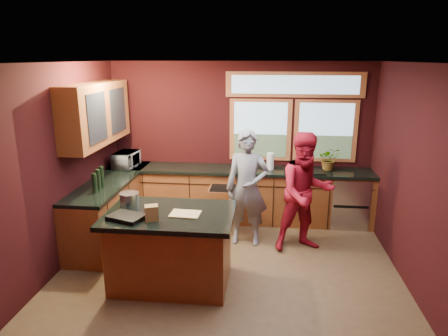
% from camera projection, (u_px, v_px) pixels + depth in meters
% --- Properties ---
extents(floor, '(4.50, 4.50, 0.00)m').
position_uv_depth(floor, '(229.00, 268.00, 5.42)').
color(floor, brown).
rests_on(floor, ground).
extents(room_shell, '(4.52, 4.02, 2.71)m').
position_uv_depth(room_shell, '(187.00, 132.00, 5.31)').
color(room_shell, black).
rests_on(room_shell, ground).
extents(back_counter, '(4.50, 0.64, 0.93)m').
position_uv_depth(back_counter, '(250.00, 195.00, 6.90)').
color(back_counter, brown).
rests_on(back_counter, floor).
extents(left_counter, '(0.64, 2.30, 0.93)m').
position_uv_depth(left_counter, '(112.00, 207.00, 6.31)').
color(left_counter, brown).
rests_on(left_counter, floor).
extents(island, '(1.55, 1.05, 0.95)m').
position_uv_depth(island, '(171.00, 248.00, 4.95)').
color(island, brown).
rests_on(island, floor).
extents(person_grey, '(0.66, 0.45, 1.75)m').
position_uv_depth(person_grey, '(247.00, 188.00, 5.94)').
color(person_grey, slate).
rests_on(person_grey, floor).
extents(person_red, '(1.01, 0.89, 1.76)m').
position_uv_depth(person_red, '(306.00, 193.00, 5.73)').
color(person_red, '#A41325').
rests_on(person_red, floor).
extents(microwave, '(0.38, 0.52, 0.27)m').
position_uv_depth(microwave, '(126.00, 160.00, 6.83)').
color(microwave, '#999999').
rests_on(microwave, left_counter).
extents(potted_plant, '(0.35, 0.30, 0.39)m').
position_uv_depth(potted_plant, '(329.00, 159.00, 6.64)').
color(potted_plant, '#999999').
rests_on(potted_plant, back_counter).
extents(paper_towel, '(0.12, 0.12, 0.28)m').
position_uv_depth(paper_towel, '(270.00, 161.00, 6.70)').
color(paper_towel, white).
rests_on(paper_towel, back_counter).
extents(cutting_board, '(0.36, 0.27, 0.02)m').
position_uv_depth(cutting_board, '(185.00, 214.00, 4.75)').
color(cutting_board, tan).
rests_on(cutting_board, island).
extents(stock_pot, '(0.24, 0.24, 0.18)m').
position_uv_depth(stock_pot, '(130.00, 200.00, 5.00)').
color(stock_pot, silver).
rests_on(stock_pot, island).
extents(paper_bag, '(0.18, 0.16, 0.18)m').
position_uv_depth(paper_bag, '(152.00, 213.00, 4.58)').
color(paper_bag, brown).
rests_on(paper_bag, island).
extents(black_tray, '(0.47, 0.40, 0.05)m').
position_uv_depth(black_tray, '(127.00, 217.00, 4.63)').
color(black_tray, black).
rests_on(black_tray, island).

